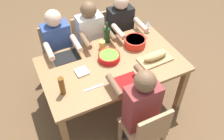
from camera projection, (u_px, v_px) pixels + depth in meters
ground_plane at (112, 102)px, 3.33m from camera, size 8.00×8.00×0.00m
dining_table at (112, 68)px, 2.87m from camera, size 1.67×1.00×0.74m
chair_near_right at (58, 51)px, 3.37m from camera, size 0.40×0.40×0.85m
diner_near_right at (59, 46)px, 3.11m from camera, size 0.41×0.53×1.20m
chair_near_center at (88, 42)px, 3.52m from camera, size 0.40×0.40×0.85m
diner_near_center at (92, 37)px, 3.25m from camera, size 0.41×0.53×1.20m
chair_near_left at (116, 34)px, 3.66m from camera, size 0.40×0.40×0.85m
diner_near_left at (121, 28)px, 3.39m from camera, size 0.41×0.53×1.20m
chair_far_center at (147, 130)px, 2.47m from camera, size 0.40×0.40×0.85m
diner_far_center at (139, 105)px, 2.43m from camera, size 0.41×0.53×1.20m
serving_bowl_salad at (109, 57)px, 2.83m from camera, size 0.26×0.26×0.08m
serving_bowl_greens at (135, 42)px, 3.01m from camera, size 0.27×0.27×0.10m
cutting_board at (155, 59)px, 2.85m from camera, size 0.41×0.24×0.02m
bread_loaf at (155, 56)px, 2.81m from camera, size 0.32×0.12×0.09m
wine_bottle at (107, 35)px, 3.03m from camera, size 0.08×0.08×0.29m
beer_bottle at (62, 86)px, 2.41m from camera, size 0.06×0.06×0.22m
wine_glass at (148, 24)px, 3.19m from camera, size 0.08×0.08×0.17m
placemat_near_right at (66, 57)px, 2.88m from camera, size 0.32×0.23×0.01m
cup_near_center at (102, 45)px, 2.97m from camera, size 0.08×0.08×0.10m
fork_near_left at (141, 34)px, 3.21m from camera, size 0.03×0.17×0.01m
placemat_far_center at (126, 82)px, 2.59m from camera, size 0.32×0.23×0.01m
carving_knife at (94, 88)px, 2.53m from camera, size 0.23×0.02×0.01m
napkin_stack at (82, 72)px, 2.69m from camera, size 0.15×0.15×0.02m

